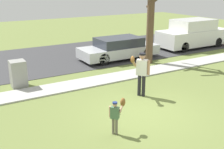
{
  "coord_description": "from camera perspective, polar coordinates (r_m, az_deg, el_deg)",
  "views": [
    {
      "loc": [
        -5.27,
        -6.87,
        4.12
      ],
      "look_at": [
        -0.4,
        1.45,
        1.0
      ],
      "focal_mm": 44.78,
      "sensor_mm": 36.0,
      "label": 1
    }
  ],
  "objects": [
    {
      "name": "parked_sedan_silver",
      "position": [
        16.1,
        1.4,
        5.38
      ],
      "size": [
        4.6,
        1.8,
        1.23
      ],
      "rotation": [
        0.0,
        0.0,
        3.14
      ],
      "color": "silver",
      "rests_on": "road_surface"
    },
    {
      "name": "road_surface",
      "position": [
        16.86,
        -11.19,
        3.48
      ],
      "size": [
        36.0,
        6.8,
        0.02
      ],
      "primitive_type": "cube",
      "color": "#38383A",
      "rests_on": "ground"
    },
    {
      "name": "person_child",
      "position": [
        7.98,
        1.03,
        -7.58
      ],
      "size": [
        0.56,
        0.32,
        1.04
      ],
      "rotation": [
        0.0,
        0.0,
        0.7
      ],
      "color": "#6B6656",
      "rests_on": "ground"
    },
    {
      "name": "parked_van_white",
      "position": [
        19.9,
        16.13,
        7.93
      ],
      "size": [
        5.0,
        1.95,
        1.88
      ],
      "rotation": [
        0.0,
        0.0,
        3.14
      ],
      "color": "silver",
      "rests_on": "road_surface"
    },
    {
      "name": "baseball",
      "position": [
        9.38,
        1.44,
        -7.88
      ],
      "size": [
        0.07,
        0.07,
        0.07
      ],
      "primitive_type": "sphere",
      "color": "white",
      "rests_on": "ground"
    },
    {
      "name": "street_tree_near",
      "position": [
        15.06,
        7.96,
        12.66
      ],
      "size": [
        1.85,
        1.88,
        5.23
      ],
      "color": "brown",
      "rests_on": "ground"
    },
    {
      "name": "sidewalk_strip",
      "position": [
        12.42,
        -3.41,
        -1.33
      ],
      "size": [
        36.0,
        1.2,
        0.06
      ],
      "primitive_type": "cube",
      "color": "#B2B2AD",
      "rests_on": "ground"
    },
    {
      "name": "utility_cabinet",
      "position": [
        12.24,
        -18.6,
        0.1
      ],
      "size": [
        0.62,
        0.62,
        1.14
      ],
      "primitive_type": "cube",
      "color": "gray",
      "rests_on": "ground"
    },
    {
      "name": "ground_plane",
      "position": [
        12.34,
        -3.2,
        -1.59
      ],
      "size": [
        48.0,
        48.0,
        0.0
      ],
      "primitive_type": "plane",
      "color": "olive"
    },
    {
      "name": "person_adult",
      "position": [
        10.55,
        6.0,
        0.97
      ],
      "size": [
        0.85,
        0.48,
        1.7
      ],
      "rotation": [
        0.0,
        0.0,
        -2.45
      ],
      "color": "black",
      "rests_on": "ground"
    }
  ]
}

